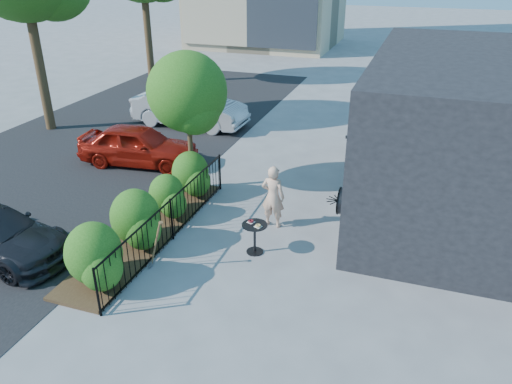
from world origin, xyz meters
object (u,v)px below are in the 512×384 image
at_px(woman, 273,197).
at_px(car_red, 138,145).
at_px(patio_tree, 189,97).
at_px(shovel, 155,248).
at_px(cafe_table, 255,233).
at_px(car_silver, 190,107).

bearing_deg(woman, car_red, -22.49).
distance_m(patio_tree, shovel, 4.68).
bearing_deg(woman, shovel, 58.15).
height_order(cafe_table, car_red, car_red).
bearing_deg(car_silver, patio_tree, -151.30).
bearing_deg(shovel, woman, 55.55).
height_order(cafe_table, woman, woman).
relative_size(cafe_table, woman, 0.48).
bearing_deg(cafe_table, shovel, -143.60).
bearing_deg(car_silver, shovel, -156.53).
distance_m(cafe_table, car_red, 6.59).
bearing_deg(cafe_table, car_silver, 124.42).
relative_size(shovel, car_red, 0.33).
distance_m(patio_tree, woman, 3.68).
distance_m(woman, car_silver, 8.68).
height_order(patio_tree, shovel, patio_tree).
bearing_deg(car_red, shovel, -152.21).
relative_size(patio_tree, woman, 2.40).
xyz_separation_m(woman, shovel, (-1.85, -2.69, -0.27)).
relative_size(woman, car_red, 0.43).
relative_size(patio_tree, shovel, 3.13).
relative_size(patio_tree, cafe_table, 4.97).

